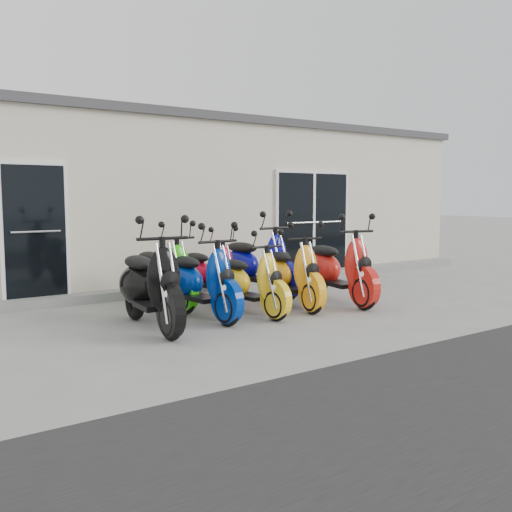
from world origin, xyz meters
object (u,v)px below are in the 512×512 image
object	(u,v)px
scooter_front_red	(339,258)
scooter_back_green	(163,264)
scooter_back_red	(209,263)
scooter_front_blue	(200,270)
scooter_back_blue	(258,254)
scooter_front_orange_a	(249,272)
scooter_front_orange_b	(290,264)
scooter_front_black	(150,272)

from	to	relation	value
scooter_front_red	scooter_back_green	size ratio (longest dim) A/B	1.07
scooter_back_red	scooter_front_blue	bearing A→B (deg)	-130.39
scooter_front_blue	scooter_back_blue	world-z (taller)	scooter_back_blue
scooter_back_red	scooter_front_orange_a	bearing A→B (deg)	-97.88
scooter_front_orange_b	scooter_back_red	xyz separation A→B (m)	(-0.80, 1.18, -0.05)
scooter_front_black	scooter_front_blue	distance (m)	0.89
scooter_front_black	scooter_back_red	world-z (taller)	scooter_front_black
scooter_front_blue	scooter_back_red	distance (m)	1.37
scooter_front_black	scooter_front_orange_a	world-z (taller)	scooter_front_black
scooter_front_black	scooter_front_orange_a	xyz separation A→B (m)	(1.60, 0.02, -0.12)
scooter_front_red	scooter_back_red	size ratio (longest dim) A/B	1.17
scooter_back_green	scooter_front_blue	bearing A→B (deg)	-88.62
scooter_front_orange_b	scooter_back_blue	xyz separation A→B (m)	(0.08, 1.02, 0.07)
scooter_back_green	scooter_back_blue	size ratio (longest dim) A/B	0.92
scooter_front_black	scooter_front_blue	world-z (taller)	scooter_front_black
scooter_front_red	scooter_back_green	bearing A→B (deg)	161.64
scooter_front_black	scooter_back_blue	size ratio (longest dim) A/B	1.00
scooter_front_red	scooter_back_red	world-z (taller)	scooter_front_red
scooter_front_black	scooter_back_blue	distance (m)	2.79
scooter_front_blue	scooter_front_black	bearing A→B (deg)	-171.03
scooter_front_orange_b	scooter_back_red	bearing A→B (deg)	132.01
scooter_front_black	scooter_back_green	bearing A→B (deg)	61.89
scooter_front_orange_a	scooter_back_green	distance (m)	1.46
scooter_front_black	scooter_back_green	distance (m)	1.47
scooter_front_blue	scooter_front_orange_a	bearing A→B (deg)	-17.66
scooter_front_orange_a	scooter_back_blue	distance (m)	1.47
scooter_front_red	scooter_back_blue	size ratio (longest dim) A/B	0.98
scooter_back_green	scooter_front_black	bearing A→B (deg)	-125.63
scooter_front_blue	scooter_front_orange_b	xyz separation A→B (m)	(1.59, -0.07, -0.01)
scooter_front_blue	scooter_front_orange_b	world-z (taller)	scooter_front_blue
scooter_front_black	scooter_back_red	distance (m)	2.12
scooter_front_orange_b	scooter_back_red	size ratio (longest dim) A/B	1.08
scooter_back_red	scooter_front_orange_b	bearing A→B (deg)	-60.83
scooter_front_red	scooter_back_green	xyz separation A→B (m)	(-2.55, 1.28, -0.05)
scooter_front_black	scooter_front_red	world-z (taller)	scooter_front_black
scooter_front_red	scooter_back_red	distance (m)	2.16
scooter_front_blue	scooter_front_orange_b	bearing A→B (deg)	-6.39
scooter_front_black	scooter_back_blue	xyz separation A→B (m)	(2.54, 1.15, -0.00)
scooter_front_blue	scooter_front_red	distance (m)	2.48
scooter_front_orange_a	scooter_back_red	bearing A→B (deg)	82.23
scooter_front_orange_a	scooter_front_orange_b	distance (m)	0.87
scooter_front_black	scooter_back_blue	bearing A→B (deg)	28.83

